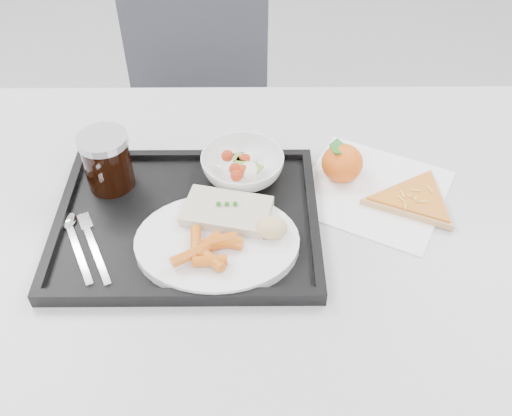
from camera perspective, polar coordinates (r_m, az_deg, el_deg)
name	(u,v)px	position (r m, az deg, el deg)	size (l,w,h in m)	color
table	(258,235)	(1.07, 0.21, -2.67)	(1.20, 0.80, 0.75)	silver
chair	(196,100)	(1.69, -6.05, 10.71)	(0.45, 0.45, 0.93)	#37383E
tray	(188,221)	(1.00, -6.84, -1.29)	(0.45, 0.35, 0.03)	black
dinner_plate	(217,243)	(0.94, -3.91, -3.48)	(0.27, 0.27, 0.02)	white
fish_fillet	(227,211)	(0.96, -2.92, -0.32)	(0.16, 0.12, 0.03)	beige
bread_roll	(271,227)	(0.92, 1.56, -1.95)	(0.06, 0.05, 0.03)	#D7AD7E
salad_bowl	(243,166)	(1.05, -1.35, 4.18)	(0.15, 0.15, 0.05)	white
cola_glass	(107,160)	(1.05, -14.67, 4.66)	(0.09, 0.09, 0.11)	black
cutlery	(81,239)	(0.99, -17.12, -2.94)	(0.12, 0.16, 0.01)	silver
napkin	(373,191)	(1.08, 11.62, 1.69)	(0.33, 0.33, 0.00)	white
tangerine	(342,163)	(1.08, 8.62, 4.49)	(0.10, 0.10, 0.07)	#E75B00
pizza_slice	(415,199)	(1.07, 15.57, 0.84)	(0.21, 0.21, 0.02)	tan
carrot_pile	(211,248)	(0.90, -4.51, -3.98)	(0.11, 0.09, 0.03)	#CC5C13
salad_contents	(245,166)	(1.04, -1.10, 4.22)	(0.08, 0.08, 0.03)	#A52C11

